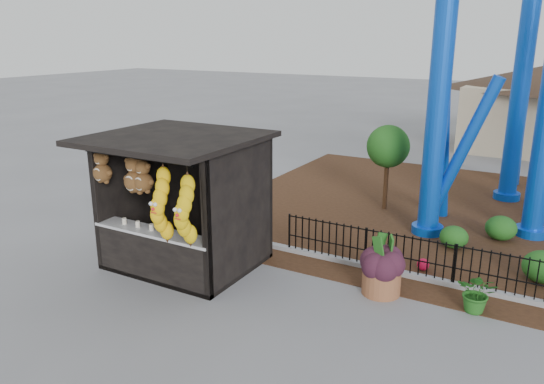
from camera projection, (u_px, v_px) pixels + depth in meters
The scene contains 8 objects.
ground at pixel (272, 316), 10.28m from camera, with size 120.00×120.00×0.00m, color slate.
mulch_bed at pixel (533, 227), 15.05m from camera, with size 18.00×12.00×0.02m, color #331E11.
curb at pixel (513, 298), 10.86m from camera, with size 18.00×0.18×0.12m, color gray.
prize_booth at pixel (178, 205), 12.00m from camera, with size 3.50×3.40×3.12m.
terracotta_planter at pixel (381, 281), 11.10m from camera, with size 0.81×0.81×0.58m, color brown.
planter_foliage at pixel (383, 254), 10.93m from camera, with size 0.70×0.70×0.64m, color #2F1220.
potted_plant at pixel (478, 293), 10.32m from camera, with size 0.75×0.65×0.83m, color #315B1A.
landscaping at pixel (537, 252), 12.53m from camera, with size 6.65×3.48×0.71m.
Camera 1 is at (4.54, -7.97, 5.22)m, focal length 35.00 mm.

